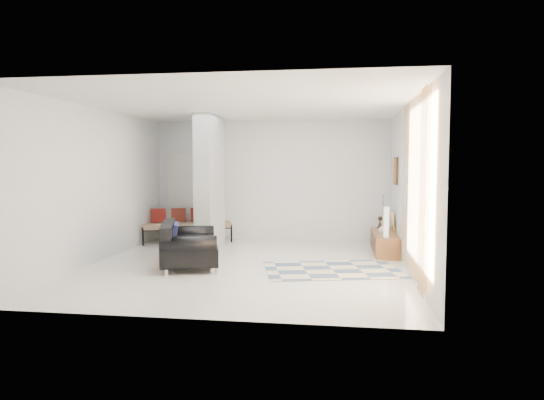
# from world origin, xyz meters

# --- Properties ---
(floor) EXTENTS (6.00, 6.00, 0.00)m
(floor) POSITION_xyz_m (0.00, 0.00, 0.00)
(floor) COLOR silver
(floor) RESTS_ON ground
(ceiling) EXTENTS (6.00, 6.00, 0.00)m
(ceiling) POSITION_xyz_m (0.00, 0.00, 2.80)
(ceiling) COLOR white
(ceiling) RESTS_ON wall_back
(wall_back) EXTENTS (6.00, 0.00, 6.00)m
(wall_back) POSITION_xyz_m (0.00, 3.00, 1.40)
(wall_back) COLOR silver
(wall_back) RESTS_ON ground
(wall_front) EXTENTS (6.00, 0.00, 6.00)m
(wall_front) POSITION_xyz_m (0.00, -3.00, 1.40)
(wall_front) COLOR silver
(wall_front) RESTS_ON ground
(wall_left) EXTENTS (0.00, 6.00, 6.00)m
(wall_left) POSITION_xyz_m (-2.75, 0.00, 1.40)
(wall_left) COLOR silver
(wall_left) RESTS_ON ground
(wall_right) EXTENTS (0.00, 6.00, 6.00)m
(wall_right) POSITION_xyz_m (2.75, 0.00, 1.40)
(wall_right) COLOR silver
(wall_right) RESTS_ON ground
(partition_column) EXTENTS (0.35, 1.20, 2.80)m
(partition_column) POSITION_xyz_m (-1.10, 1.60, 1.40)
(partition_column) COLOR #9EA3A4
(partition_column) RESTS_ON floor
(hallway_door) EXTENTS (0.85, 0.06, 2.04)m
(hallway_door) POSITION_xyz_m (-2.10, 2.96, 1.02)
(hallway_door) COLOR silver
(hallway_door) RESTS_ON floor
(curtain) EXTENTS (0.00, 2.55, 2.55)m
(curtain) POSITION_xyz_m (2.67, -1.15, 1.45)
(curtain) COLOR gold
(curtain) RESTS_ON wall_right
(wall_art) EXTENTS (0.04, 0.45, 0.55)m
(wall_art) POSITION_xyz_m (2.72, 1.70, 1.65)
(wall_art) COLOR #3B2410
(wall_art) RESTS_ON wall_right
(media_console) EXTENTS (0.45, 1.84, 0.80)m
(media_console) POSITION_xyz_m (2.52, 1.70, 0.20)
(media_console) COLOR brown
(media_console) RESTS_ON floor
(loveseat) EXTENTS (1.36, 1.80, 0.76)m
(loveseat) POSITION_xyz_m (-1.06, -0.14, 0.35)
(loveseat) COLOR silver
(loveseat) RESTS_ON floor
(daybed) EXTENTS (2.16, 1.55, 0.77)m
(daybed) POSITION_xyz_m (-1.93, 2.46, 0.41)
(daybed) COLOR black
(daybed) RESTS_ON floor
(area_rug) EXTENTS (2.52, 1.96, 0.01)m
(area_rug) POSITION_xyz_m (1.50, -0.16, 0.01)
(area_rug) COLOR beige
(area_rug) RESTS_ON floor
(cylinder_lamp) EXTENTS (0.10, 0.10, 0.57)m
(cylinder_lamp) POSITION_xyz_m (2.50, 1.13, 0.68)
(cylinder_lamp) COLOR silver
(cylinder_lamp) RESTS_ON media_console
(bronze_figurine) EXTENTS (0.15, 0.15, 0.27)m
(bronze_figurine) POSITION_xyz_m (2.47, 2.27, 0.53)
(bronze_figurine) COLOR #332217
(bronze_figurine) RESTS_ON media_console
(vase) EXTENTS (0.20, 0.20, 0.19)m
(vase) POSITION_xyz_m (2.47, 1.54, 0.50)
(vase) COLOR white
(vase) RESTS_ON media_console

